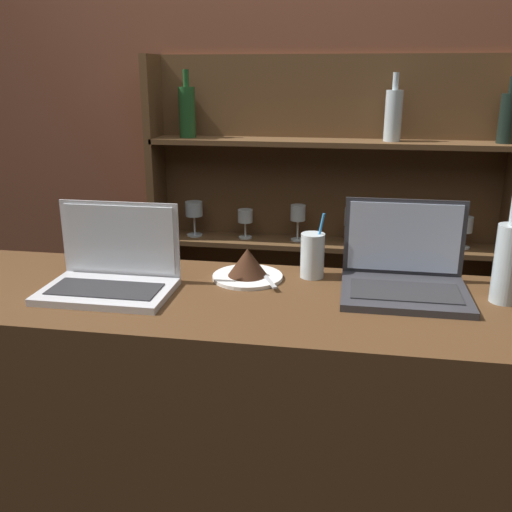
% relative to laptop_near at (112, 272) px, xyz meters
% --- Properties ---
extents(bar_counter, '(2.17, 0.52, 1.01)m').
position_rel_laptop_near_xyz_m(bar_counter, '(0.35, 0.01, -0.55)').
color(bar_counter, '#4C3019').
rests_on(bar_counter, ground_plane).
extents(back_wall, '(7.00, 0.06, 2.70)m').
position_rel_laptop_near_xyz_m(back_wall, '(0.35, 1.04, 0.29)').
color(back_wall, brown).
rests_on(back_wall, ground_plane).
extents(back_shelf, '(1.41, 0.18, 1.61)m').
position_rel_laptop_near_xyz_m(back_shelf, '(0.50, 0.96, -0.21)').
color(back_shelf, brown).
rests_on(back_shelf, ground_plane).
extents(laptop_near, '(0.32, 0.21, 0.22)m').
position_rel_laptop_near_xyz_m(laptop_near, '(0.00, 0.00, 0.00)').
color(laptop_near, silver).
rests_on(laptop_near, bar_counter).
extents(laptop_far, '(0.31, 0.25, 0.22)m').
position_rel_laptop_near_xyz_m(laptop_far, '(0.74, 0.11, -0.00)').
color(laptop_far, '#333338').
rests_on(laptop_far, bar_counter).
extents(cake_plate, '(0.19, 0.19, 0.09)m').
position_rel_laptop_near_xyz_m(cake_plate, '(0.33, 0.14, -0.01)').
color(cake_plate, white).
rests_on(cake_plate, bar_counter).
extents(water_glass, '(0.07, 0.07, 0.18)m').
position_rel_laptop_near_xyz_m(water_glass, '(0.50, 0.18, 0.01)').
color(water_glass, silver).
rests_on(water_glass, bar_counter).
extents(wine_bottle_clear, '(0.07, 0.07, 0.27)m').
position_rel_laptop_near_xyz_m(wine_bottle_clear, '(0.98, 0.08, 0.05)').
color(wine_bottle_clear, '#B2C1C6').
rests_on(wine_bottle_clear, bar_counter).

